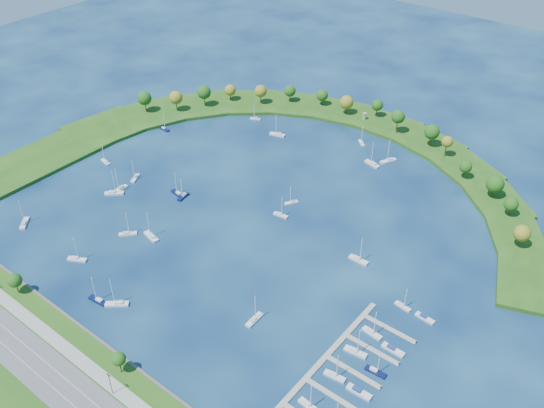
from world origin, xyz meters
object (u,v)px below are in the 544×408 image
Objects in this scene: harbor_tower at (365,116)px; docked_boat_8 at (372,332)px; moored_boat_7 at (120,189)px; docked_boat_10 at (403,306)px; moored_boat_0 at (388,160)px; moored_boat_9 at (114,193)px; moored_boat_8 at (362,142)px; docked_boat_7 at (375,371)px; moored_boat_1 at (151,236)px; moored_boat_20 at (164,129)px; moored_boat_6 at (291,202)px; docked_boat_4 at (335,375)px; moored_boat_16 at (183,196)px; moored_boat_17 at (281,214)px; moored_boat_4 at (98,300)px; moored_boat_2 at (178,193)px; moored_boat_14 at (277,134)px; docked_boat_11 at (425,318)px; docked_boat_6 at (355,351)px; moored_boat_13 at (372,163)px; moored_boat_15 at (77,259)px; moored_boat_11 at (128,233)px; moored_boat_18 at (24,223)px; docked_boat_9 at (393,350)px; moored_boat_21 at (255,118)px; moored_boat_5 at (117,303)px; dock_system at (333,377)px; moored_boat_10 at (254,319)px; moored_boat_3 at (105,161)px; moored_boat_19 at (135,177)px; moored_boat_12 at (358,259)px; docked_boat_2 at (309,405)px; docked_boat_5 at (359,392)px.

docked_boat_8 is at bearing -57.72° from harbor_tower.
docked_boat_10 is (156.03, 16.34, -0.09)m from moored_boat_7.
moored_boat_9 is (-95.03, -116.42, 0.01)m from moored_boat_0.
docked_boat_7 reaches higher than moored_boat_8.
moored_boat_20 is at bearing -34.30° from moored_boat_1.
moored_boat_8 is at bearing -146.05° from moored_boat_6.
moored_boat_0 is 153.59m from docked_boat_4.
harbor_tower is 160.12m from docked_boat_10.
docked_boat_7 reaches higher than moored_boat_16.
moored_boat_7 reaches higher than moored_boat_17.
docked_boat_10 is (99.51, 74.91, -0.06)m from moored_boat_4.
moored_boat_2 reaches higher than moored_boat_17.
moored_boat_7 is at bearing -60.58° from moored_boat_20.
moored_boat_14 is 1.68× the size of docked_boat_11.
docked_boat_6 is (153.25, -11.63, -0.04)m from moored_boat_9.
moored_boat_13 is 1.10× the size of moored_boat_15.
moored_boat_9 is 1.16× the size of moored_boat_11.
moored_boat_9 is 1.21× the size of docked_boat_7.
moored_boat_18 is at bearing 151.36° from moored_boat_15.
docked_boat_6 reaches higher than docked_boat_10.
moored_boat_17 is (78.85, 38.75, -0.09)m from moored_boat_9.
harbor_tower is at bearing 134.83° from docked_boat_11.
moored_boat_21 is at bearing 146.79° from docked_boat_9.
moored_boat_0 is 170.10m from moored_boat_5.
docked_boat_7 is (10.50, 10.83, -0.00)m from docked_boat_4.
dock_system is 111.96m from moored_boat_1.
moored_boat_10 is 41.43m from docked_boat_6.
moored_boat_3 is 0.99× the size of moored_boat_17.
moored_boat_18 is (-126.87, -20.69, 0.02)m from moored_boat_10.
moored_boat_7 is at bearing -163.63° from moored_boat_17.
moored_boat_18 is 1.30× the size of docked_boat_10.
moored_boat_8 reaches higher than dock_system.
moored_boat_19 is (-66.60, 67.38, -0.08)m from moored_boat_5.
moored_boat_12 reaches higher than moored_boat_21.
moored_boat_20 is 201.16m from docked_boat_11.
docked_boat_11 is at bearing 62.40° from moored_boat_0.
docked_boat_2 is (125.19, 2.32, -0.02)m from moored_boat_15.
moored_boat_18 is at bearing 58.31° from moored_boat_14.
docked_boat_9 is at bearing 59.30° from docked_boat_4.
dock_system is 186.51m from moored_boat_3.
moored_boat_2 reaches higher than moored_boat_11.
moored_boat_4 is 1.20× the size of moored_boat_8.
moored_boat_20 is at bearing 34.25° from moored_boat_13.
moored_boat_10 is (53.74, -171.30, -3.29)m from harbor_tower.
moored_boat_16 is (30.03, 20.36, -0.09)m from moored_boat_9.
moored_boat_4 is 65.32m from moored_boat_10.
moored_boat_20 is 204.72m from docked_boat_4.
moored_boat_20 reaches higher than docked_boat_11.
moored_boat_11 reaches higher than docked_boat_5.
moored_boat_8 is at bearing 129.23° from docked_boat_8.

